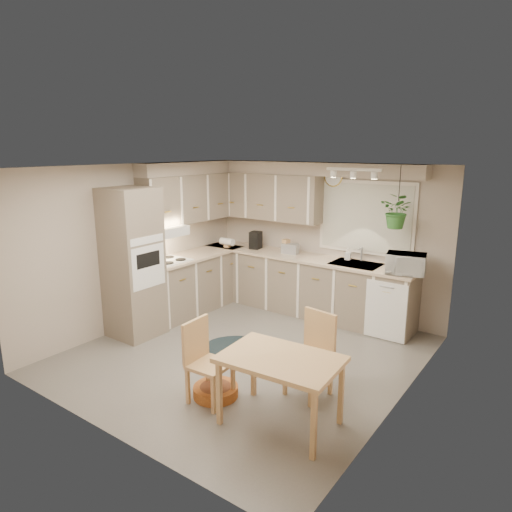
# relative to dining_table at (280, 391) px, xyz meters

# --- Properties ---
(floor) EXTENTS (4.20, 4.20, 0.00)m
(floor) POSITION_rel_dining_table_xyz_m (-1.19, 1.02, -0.35)
(floor) COLOR #6A645E
(floor) RESTS_ON ground
(ceiling) EXTENTS (4.20, 4.20, 0.00)m
(ceiling) POSITION_rel_dining_table_xyz_m (-1.19, 1.02, 2.05)
(ceiling) COLOR white
(ceiling) RESTS_ON wall_back
(wall_back) EXTENTS (4.00, 0.04, 2.40)m
(wall_back) POSITION_rel_dining_table_xyz_m (-1.19, 3.12, 0.85)
(wall_back) COLOR #B3A394
(wall_back) RESTS_ON floor
(wall_front) EXTENTS (4.00, 0.04, 2.40)m
(wall_front) POSITION_rel_dining_table_xyz_m (-1.19, -1.08, 0.85)
(wall_front) COLOR #B3A394
(wall_front) RESTS_ON floor
(wall_left) EXTENTS (0.04, 4.20, 2.40)m
(wall_left) POSITION_rel_dining_table_xyz_m (-3.19, 1.02, 0.85)
(wall_left) COLOR #B3A394
(wall_left) RESTS_ON floor
(wall_right) EXTENTS (0.04, 4.20, 2.40)m
(wall_right) POSITION_rel_dining_table_xyz_m (0.81, 1.02, 0.85)
(wall_right) COLOR #B3A394
(wall_right) RESTS_ON floor
(base_cab_left) EXTENTS (0.60, 1.85, 0.90)m
(base_cab_left) POSITION_rel_dining_table_xyz_m (-2.89, 1.90, 0.10)
(base_cab_left) COLOR gray
(base_cab_left) RESTS_ON floor
(base_cab_back) EXTENTS (3.60, 0.60, 0.90)m
(base_cab_back) POSITION_rel_dining_table_xyz_m (-1.39, 2.82, 0.10)
(base_cab_back) COLOR gray
(base_cab_back) RESTS_ON floor
(counter_left) EXTENTS (0.64, 1.89, 0.04)m
(counter_left) POSITION_rel_dining_table_xyz_m (-2.88, 1.90, 0.57)
(counter_left) COLOR beige
(counter_left) RESTS_ON base_cab_left
(counter_back) EXTENTS (3.64, 0.64, 0.04)m
(counter_back) POSITION_rel_dining_table_xyz_m (-1.39, 2.81, 0.57)
(counter_back) COLOR beige
(counter_back) RESTS_ON base_cab_back
(oven_stack) EXTENTS (0.65, 0.65, 2.10)m
(oven_stack) POSITION_rel_dining_table_xyz_m (-2.87, 0.65, 0.70)
(oven_stack) COLOR gray
(oven_stack) RESTS_ON floor
(wall_oven_face) EXTENTS (0.02, 0.56, 0.58)m
(wall_oven_face) POSITION_rel_dining_table_xyz_m (-2.55, 0.65, 0.70)
(wall_oven_face) COLOR white
(wall_oven_face) RESTS_ON oven_stack
(upper_cab_left) EXTENTS (0.35, 2.00, 0.75)m
(upper_cab_left) POSITION_rel_dining_table_xyz_m (-3.02, 2.02, 1.47)
(upper_cab_left) COLOR gray
(upper_cab_left) RESTS_ON wall_left
(upper_cab_back) EXTENTS (2.00, 0.35, 0.75)m
(upper_cab_back) POSITION_rel_dining_table_xyz_m (-2.19, 2.95, 1.47)
(upper_cab_back) COLOR gray
(upper_cab_back) RESTS_ON wall_back
(soffit_left) EXTENTS (0.30, 2.00, 0.20)m
(soffit_left) POSITION_rel_dining_table_xyz_m (-3.04, 2.02, 1.95)
(soffit_left) COLOR #B3A394
(soffit_left) RESTS_ON wall_left
(soffit_back) EXTENTS (3.60, 0.30, 0.20)m
(soffit_back) POSITION_rel_dining_table_xyz_m (-1.39, 2.97, 1.95)
(soffit_back) COLOR #B3A394
(soffit_back) RESTS_ON wall_back
(cooktop) EXTENTS (0.52, 0.58, 0.02)m
(cooktop) POSITION_rel_dining_table_xyz_m (-2.87, 1.32, 0.59)
(cooktop) COLOR white
(cooktop) RESTS_ON counter_left
(range_hood) EXTENTS (0.40, 0.60, 0.14)m
(range_hood) POSITION_rel_dining_table_xyz_m (-2.89, 1.32, 1.05)
(range_hood) COLOR white
(range_hood) RESTS_ON upper_cab_left
(window_blinds) EXTENTS (1.40, 0.02, 1.00)m
(window_blinds) POSITION_rel_dining_table_xyz_m (-0.49, 3.09, 1.25)
(window_blinds) COLOR silver
(window_blinds) RESTS_ON wall_back
(window_frame) EXTENTS (1.50, 0.02, 1.10)m
(window_frame) POSITION_rel_dining_table_xyz_m (-0.49, 3.10, 1.25)
(window_frame) COLOR silver
(window_frame) RESTS_ON wall_back
(sink) EXTENTS (0.70, 0.48, 0.10)m
(sink) POSITION_rel_dining_table_xyz_m (-0.49, 2.82, 0.55)
(sink) COLOR #ACAEB4
(sink) RESTS_ON counter_back
(dishwasher_front) EXTENTS (0.58, 0.02, 0.83)m
(dishwasher_front) POSITION_rel_dining_table_xyz_m (0.11, 2.51, 0.07)
(dishwasher_front) COLOR white
(dishwasher_front) RESTS_ON base_cab_back
(track_light_bar) EXTENTS (0.80, 0.04, 0.04)m
(track_light_bar) POSITION_rel_dining_table_xyz_m (-0.49, 2.57, 1.98)
(track_light_bar) COLOR white
(track_light_bar) RESTS_ON ceiling
(wall_clock) EXTENTS (0.30, 0.03, 0.30)m
(wall_clock) POSITION_rel_dining_table_xyz_m (-1.04, 3.09, 1.83)
(wall_clock) COLOR gold
(wall_clock) RESTS_ON wall_back
(dining_table) EXTENTS (1.16, 0.82, 0.70)m
(dining_table) POSITION_rel_dining_table_xyz_m (0.00, 0.00, 0.00)
(dining_table) COLOR tan
(dining_table) RESTS_ON floor
(chair_left) EXTENTS (0.43, 0.43, 0.88)m
(chair_left) POSITION_rel_dining_table_xyz_m (-0.81, -0.09, 0.09)
(chair_left) COLOR tan
(chair_left) RESTS_ON floor
(chair_back) EXTENTS (0.48, 0.48, 0.91)m
(chair_back) POSITION_rel_dining_table_xyz_m (-0.05, 0.63, 0.10)
(chair_back) COLOR tan
(chair_back) RESTS_ON floor
(braided_rug) EXTENTS (1.30, 1.08, 0.01)m
(braided_rug) POSITION_rel_dining_table_xyz_m (-1.27, 1.11, -0.35)
(braided_rug) COLOR black
(braided_rug) RESTS_ON floor
(pet_bed) EXTENTS (0.63, 0.63, 0.11)m
(pet_bed) POSITION_rel_dining_table_xyz_m (-0.84, 0.02, -0.29)
(pet_bed) COLOR #B76324
(pet_bed) RESTS_ON floor
(microwave) EXTENTS (0.56, 0.39, 0.35)m
(microwave) POSITION_rel_dining_table_xyz_m (0.27, 2.72, 0.76)
(microwave) COLOR white
(microwave) RESTS_ON counter_back
(soap_bottle) EXTENTS (0.13, 0.20, 0.08)m
(soap_bottle) POSITION_rel_dining_table_xyz_m (-0.69, 2.97, 0.63)
(soap_bottle) COLOR white
(soap_bottle) RESTS_ON counter_back
(hanging_plant) EXTENTS (0.51, 0.55, 0.37)m
(hanging_plant) POSITION_rel_dining_table_xyz_m (0.11, 2.72, 1.39)
(hanging_plant) COLOR #316E2C
(hanging_plant) RESTS_ON ceiling
(coffee_maker) EXTENTS (0.20, 0.23, 0.29)m
(coffee_maker) POSITION_rel_dining_table_xyz_m (-2.32, 2.82, 0.74)
(coffee_maker) COLOR black
(coffee_maker) RESTS_ON counter_back
(toaster) EXTENTS (0.28, 0.19, 0.16)m
(toaster) POSITION_rel_dining_table_xyz_m (-1.64, 2.84, 0.67)
(toaster) COLOR #ACAEB4
(toaster) RESTS_ON counter_back
(knife_block) EXTENTS (0.12, 0.12, 0.22)m
(knife_block) POSITION_rel_dining_table_xyz_m (-1.74, 2.87, 0.70)
(knife_block) COLOR tan
(knife_block) RESTS_ON counter_back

